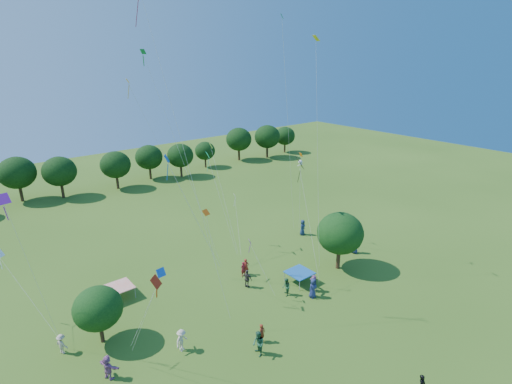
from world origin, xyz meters
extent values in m
cylinder|color=#422B19|center=(-10.51, 19.34, 0.71)|extent=(0.29, 0.29, 1.42)
ellipsoid|color=#143E12|center=(-10.51, 19.34, 2.93)|extent=(3.56, 3.56, 3.21)
cylinder|color=#422B19|center=(11.67, 15.19, 0.96)|extent=(0.39, 0.39, 1.91)
ellipsoid|color=#143E12|center=(11.67, 15.19, 3.85)|extent=(4.57, 4.57, 4.11)
cylinder|color=#422B19|center=(-8.83, 57.29, 1.07)|extent=(0.44, 0.44, 2.14)
ellipsoid|color=black|center=(-8.83, 57.29, 4.33)|extent=(5.14, 5.14, 4.63)
cylinder|color=#422B19|center=(-3.73, 55.12, 1.01)|extent=(0.42, 0.42, 2.03)
ellipsoid|color=black|center=(-3.73, 55.12, 4.09)|extent=(4.86, 4.86, 4.37)
cylinder|color=#422B19|center=(4.25, 54.00, 0.98)|extent=(0.40, 0.40, 1.96)
ellipsoid|color=black|center=(4.25, 54.00, 3.96)|extent=(4.71, 4.71, 4.24)
cylinder|color=#422B19|center=(10.62, 55.53, 0.96)|extent=(0.39, 0.39, 1.91)
ellipsoid|color=black|center=(10.62, 55.53, 3.87)|extent=(4.59, 4.59, 4.13)
cylinder|color=#422B19|center=(15.42, 53.36, 0.94)|extent=(0.39, 0.39, 1.89)
ellipsoid|color=black|center=(15.42, 53.36, 3.82)|extent=(4.54, 4.54, 4.08)
cylinder|color=#422B19|center=(22.08, 55.90, 0.79)|extent=(0.33, 0.33, 1.58)
ellipsoid|color=black|center=(22.08, 55.90, 3.20)|extent=(3.80, 3.80, 3.42)
cylinder|color=#422B19|center=(30.27, 56.13, 1.07)|extent=(0.44, 0.44, 2.13)
ellipsoid|color=black|center=(30.27, 56.13, 4.31)|extent=(5.12, 5.12, 4.61)
cylinder|color=#422B19|center=(36.10, 54.14, 1.09)|extent=(0.45, 0.45, 2.18)
ellipsoid|color=black|center=(36.10, 54.14, 4.41)|extent=(5.24, 5.24, 4.72)
cylinder|color=#422B19|center=(42.14, 55.19, 0.91)|extent=(0.37, 0.37, 1.81)
ellipsoid|color=black|center=(42.14, 55.19, 3.66)|extent=(4.35, 4.35, 3.91)
cube|color=#E6441B|center=(-7.25, 24.18, 1.05)|extent=(2.20, 2.20, 0.08)
cylinder|color=#999999|center=(-8.25, 23.18, 0.55)|extent=(0.05, 0.05, 1.10)
cylinder|color=#999999|center=(-6.25, 23.18, 0.55)|extent=(0.05, 0.05, 1.10)
cylinder|color=#999999|center=(-8.25, 25.18, 0.55)|extent=(0.05, 0.05, 1.10)
cylinder|color=#999999|center=(-6.25, 25.18, 0.55)|extent=(0.05, 0.05, 1.10)
cube|color=#1856A1|center=(6.75, 15.77, 1.05)|extent=(2.20, 2.20, 0.08)
cylinder|color=#999999|center=(5.75, 14.77, 0.55)|extent=(0.05, 0.05, 1.10)
cylinder|color=#999999|center=(7.75, 14.77, 0.55)|extent=(0.05, 0.05, 1.10)
cylinder|color=#999999|center=(5.75, 16.77, 0.55)|extent=(0.05, 0.05, 1.10)
cylinder|color=#999999|center=(7.75, 16.77, 0.55)|extent=(0.05, 0.05, 1.10)
imported|color=navy|center=(15.60, 16.10, 0.95)|extent=(0.76, 1.04, 1.90)
imported|color=maroon|center=(3.74, 20.09, 0.83)|extent=(0.74, 0.65, 1.66)
imported|color=#235232|center=(4.31, 15.00, 0.83)|extent=(0.78, 0.93, 1.66)
imported|color=beige|center=(-6.39, 14.70, 0.88)|extent=(1.26, 0.94, 1.76)
imported|color=#A862A1|center=(-11.46, 15.48, 0.89)|extent=(1.24, 1.76, 1.78)
imported|color=navy|center=(5.93, 13.29, 0.92)|extent=(0.91, 0.50, 1.84)
imported|color=maroon|center=(3.38, 20.08, 0.75)|extent=(0.59, 0.40, 1.51)
imported|color=#26593C|center=(-2.40, 10.82, 0.97)|extent=(0.74, 1.05, 1.93)
imported|color=#BEA898|center=(-13.16, 19.95, 0.78)|extent=(0.87, 1.11, 1.56)
imported|color=#443B36|center=(2.43, 18.23, 0.90)|extent=(0.77, 1.15, 1.80)
imported|color=#A5609D|center=(6.68, 13.89, 0.81)|extent=(1.32, 1.55, 1.63)
imported|color=navy|center=(14.57, 22.98, 0.95)|extent=(1.05, 0.81, 1.89)
imported|color=maroon|center=(-1.33, 11.70, 0.77)|extent=(0.64, 0.48, 1.55)
cube|color=black|center=(8.95, 18.39, 10.76)|extent=(1.20, 1.37, 1.04)
cube|color=black|center=(8.95, 18.44, 9.41)|extent=(0.12, 0.27, 1.18)
sphere|color=white|center=(8.95, 18.33, 10.86)|extent=(0.38, 0.38, 0.38)
cylinder|color=white|center=(8.95, 18.33, 10.58)|extent=(0.27, 0.53, 0.34)
cylinder|color=white|center=(8.95, 18.33, 10.58)|extent=(0.27, 0.53, 0.34)
cylinder|color=beige|center=(7.79, 15.80, 5.78)|extent=(2.34, 5.19, 8.97)
cube|color=red|center=(-4.70, 20.78, 23.64)|extent=(0.45, 0.53, 2.94)
cylinder|color=beige|center=(-3.58, 17.43, 13.29)|extent=(2.25, 6.63, 23.98)
cube|color=#C44E0B|center=(0.66, 21.97, 6.75)|extent=(0.73, 0.61, 0.46)
cylinder|color=beige|center=(0.89, 21.64, 3.89)|extent=(0.49, 0.69, 5.19)
cube|color=orange|center=(-3.98, 25.61, 18.36)|extent=(0.30, 0.46, 0.37)
cube|color=orange|center=(-3.98, 25.66, 17.50)|extent=(0.19, 0.25, 1.16)
cylinder|color=beige|center=(-1.31, 23.33, 9.74)|extent=(5.37, 4.59, 16.89)
cube|color=#E5FF16|center=(4.90, 27.28, 11.47)|extent=(0.64, 0.71, 0.57)
cylinder|color=beige|center=(4.54, 24.57, 6.25)|extent=(0.74, 5.43, 9.91)
cube|color=#177F1A|center=(-3.00, 24.36, 20.61)|extent=(0.50, 0.37, 0.39)
cube|color=#177F1A|center=(-3.00, 24.41, 19.92)|extent=(0.14, 0.19, 0.81)
cylinder|color=beige|center=(-0.72, 22.72, 10.86)|extent=(4.58, 3.31, 19.13)
cube|color=#114DAF|center=(-3.65, 20.37, 12.83)|extent=(0.63, 0.70, 0.59)
cube|color=#114DAF|center=(-3.65, 20.42, 11.73)|extent=(0.11, 0.31, 1.35)
cylinder|color=beige|center=(-1.13, 20.80, 6.93)|extent=(5.05, 0.87, 11.26)
cube|color=purple|center=(1.50, 16.63, 5.56)|extent=(0.38, 0.46, 0.38)
cube|color=purple|center=(1.50, 16.68, 4.89)|extent=(0.11, 0.20, 0.81)
cylinder|color=beige|center=(1.85, 15.39, 3.35)|extent=(0.71, 2.49, 4.10)
cube|color=white|center=(6.91, 26.01, 5.86)|extent=(0.35, 0.48, 0.40)
cube|color=white|center=(6.91, 26.06, 5.10)|extent=(0.14, 0.23, 0.97)
cylinder|color=beige|center=(5.60, 23.79, 3.49)|extent=(2.65, 4.45, 4.40)
cube|color=#0DC492|center=(4.11, 26.72, 10.70)|extent=(0.53, 0.75, 0.62)
cube|color=#0DC492|center=(4.11, 26.77, 9.59)|extent=(0.18, 0.30, 1.34)
cylinder|color=beige|center=(4.11, 24.36, 5.86)|extent=(0.02, 4.73, 9.12)
cube|color=red|center=(-9.33, 11.40, 8.46)|extent=(0.78, 0.74, 0.59)
cube|color=red|center=(-9.33, 11.45, 7.71)|extent=(0.07, 0.15, 0.63)
cylinder|color=beige|center=(-9.53, 13.45, 4.74)|extent=(0.41, 4.11, 6.88)
cube|color=orange|center=(13.11, 22.27, 10.17)|extent=(0.31, 0.52, 0.44)
cylinder|color=beige|center=(13.33, 22.42, 5.64)|extent=(0.48, 0.32, 8.68)
cube|color=gold|center=(9.62, 17.67, 21.71)|extent=(0.67, 0.78, 0.48)
cylinder|color=beige|center=(9.14, 16.35, 11.37)|extent=(0.98, 2.66, 20.14)
cube|color=#198A19|center=(8.99, 21.27, 23.61)|extent=(0.51, 0.47, 0.41)
cylinder|color=beige|center=(11.03, 22.11, 12.36)|extent=(4.11, 1.71, 22.12)
cube|color=blue|center=(-8.55, 12.38, 8.31)|extent=(0.54, 0.30, 0.48)
cylinder|color=beige|center=(-9.08, 14.18, 4.70)|extent=(1.08, 3.61, 6.80)
cube|color=purple|center=(-14.66, 20.89, 11.93)|extent=(0.81, 0.61, 0.58)
cube|color=purple|center=(-14.66, 20.94, 10.95)|extent=(0.18, 0.23, 1.02)
cylinder|color=beige|center=(-13.93, 20.68, 6.46)|extent=(1.47, 0.43, 10.32)
cube|color=white|center=(-15.19, 26.38, 5.18)|extent=(0.10, 0.23, 0.96)
cylinder|color=beige|center=(-14.24, 23.33, 3.55)|extent=(1.92, 6.01, 4.52)
camera|label=1|loc=(-17.31, -6.99, 20.40)|focal=28.00mm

